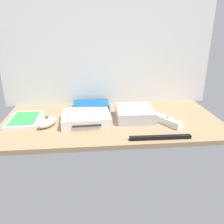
# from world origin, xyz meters

# --- Properties ---
(ground_plane) EXTENTS (1.00, 0.48, 0.02)m
(ground_plane) POSITION_xyz_m (0.00, 0.00, -0.01)
(ground_plane) COLOR #9E7F5B
(ground_plane) RESTS_ON ground
(back_wall) EXTENTS (1.10, 0.01, 0.64)m
(back_wall) POSITION_xyz_m (0.00, 0.25, 0.32)
(back_wall) COLOR white
(back_wall) RESTS_ON ground
(game_console) EXTENTS (0.22, 0.17, 0.04)m
(game_console) POSITION_xyz_m (-0.12, -0.02, 0.02)
(game_console) COLOR white
(game_console) RESTS_ON ground_plane
(mini_computer) EXTENTS (0.17, 0.17, 0.05)m
(mini_computer) POSITION_xyz_m (0.11, 0.01, 0.03)
(mini_computer) COLOR silver
(mini_computer) RESTS_ON ground_plane
(game_case) EXTENTS (0.14, 0.19, 0.02)m
(game_case) POSITION_xyz_m (-0.40, 0.03, 0.01)
(game_case) COLOR white
(game_case) RESTS_ON ground_plane
(network_router) EXTENTS (0.18, 0.13, 0.03)m
(network_router) POSITION_xyz_m (-0.09, 0.16, 0.02)
(network_router) COLOR #145193
(network_router) RESTS_ON ground_plane
(remote_wand) EXTENTS (0.11, 0.15, 0.03)m
(remote_wand) POSITION_xyz_m (0.24, -0.07, 0.02)
(remote_wand) COLOR white
(remote_wand) RESTS_ON ground_plane
(remote_nunchuk) EXTENTS (0.10, 0.11, 0.05)m
(remote_nunchuk) POSITION_xyz_m (-0.28, -0.05, 0.02)
(remote_nunchuk) COLOR white
(remote_nunchuk) RESTS_ON ground_plane
(remote_classic_pad) EXTENTS (0.15, 0.09, 0.02)m
(remote_classic_pad) POSITION_xyz_m (-0.12, -0.03, 0.05)
(remote_classic_pad) COLOR white
(remote_classic_pad) RESTS_ON game_console
(sensor_bar) EXTENTS (0.24, 0.02, 0.01)m
(sensor_bar) POSITION_xyz_m (0.17, -0.21, 0.01)
(sensor_bar) COLOR black
(sensor_bar) RESTS_ON ground_plane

